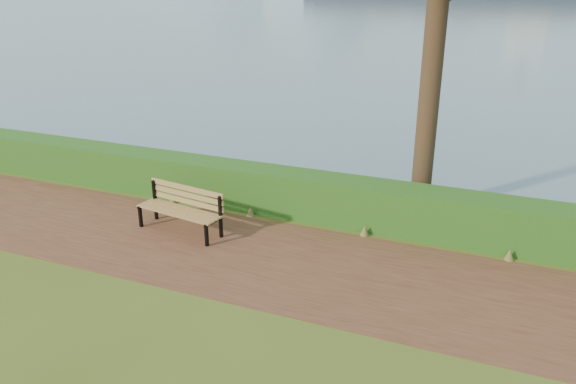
% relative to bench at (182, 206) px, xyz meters
% --- Properties ---
extents(ground, '(140.00, 140.00, 0.00)m').
position_rel_bench_xyz_m(ground, '(2.12, -0.82, -0.57)').
color(ground, '#495518').
rests_on(ground, ground).
extents(path, '(40.00, 3.40, 0.01)m').
position_rel_bench_xyz_m(path, '(2.12, -0.52, -0.56)').
color(path, '#4F291B').
rests_on(path, ground).
extents(hedge, '(32.00, 0.85, 1.00)m').
position_rel_bench_xyz_m(hedge, '(2.12, 1.78, -0.07)').
color(hedge, '#1F4E16').
rests_on(hedge, ground).
extents(bench, '(2.03, 0.86, 0.99)m').
position_rel_bench_xyz_m(bench, '(0.00, 0.00, 0.00)').
color(bench, black).
rests_on(bench, ground).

